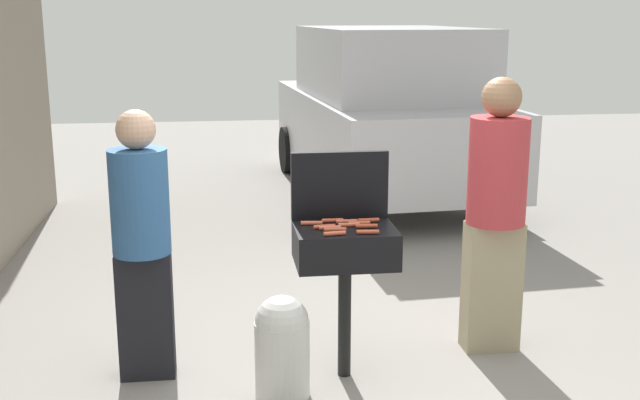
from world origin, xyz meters
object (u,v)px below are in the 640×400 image
Objects in this scene: hot_dog_3 at (347,221)px; person_left at (142,236)px; hot_dog_7 at (368,232)px; parked_minivan at (385,111)px; hot_dog_4 at (335,230)px; hot_dog_6 at (368,220)px; hot_dog_9 at (335,233)px; bbq_grill at (345,251)px; hot_dog_1 at (333,220)px; propane_tank at (282,345)px; hot_dog_10 at (324,227)px; hot_dog_2 at (359,223)px; person_right at (496,206)px; hot_dog_11 at (330,228)px; hot_dog_0 at (349,225)px; hot_dog_8 at (366,226)px; hot_dog_5 at (312,223)px.

person_left is (-1.23, 0.06, -0.06)m from hot_dog_3.
parked_minivan is (1.18, 4.99, 0.07)m from hot_dog_7.
hot_dog_4 is 0.30m from hot_dog_6.
parked_minivan is (1.37, 5.00, 0.07)m from hot_dog_9.
hot_dog_1 reaches higher than bbq_grill.
person_left is at bearing 166.86° from hot_dog_7.
propane_tank is at bearing -14.51° from person_left.
hot_dog_9 is 0.16m from hot_dog_10.
hot_dog_2 is at bearing 6.09° from person_left.
hot_dog_7 is 0.07× the size of person_right.
person_left is (-1.31, 0.31, -0.06)m from hot_dog_7.
parked_minivan reaches higher than hot_dog_9.
hot_dog_10 is at bearing -166.59° from hot_dog_2.
hot_dog_4 is at bearing -61.48° from hot_dog_11.
propane_tank is (-0.43, -0.32, -0.64)m from hot_dog_3.
hot_dog_1 is 0.81m from propane_tank.
hot_dog_10 is 0.08× the size of person_left.
person_right is at bearing 19.16° from propane_tank.
propane_tank is at bearing -150.50° from hot_dog_0.
hot_dog_1 and hot_dog_4 have the same top height.
person_left is (-1.11, 0.19, -0.06)m from hot_dog_11.
person_left is at bearing 177.22° from hot_dog_3.
hot_dog_10 is at bearing 69.65° from parked_minivan.
hot_dog_4 is 0.07× the size of person_right.
person_left reaches higher than hot_dog_2.
hot_dog_3 and hot_dog_4 have the same top height.
hot_dog_3 and hot_dog_9 have the same top height.
parked_minivan reaches higher than hot_dog_7.
parked_minivan is at bearing 75.36° from hot_dog_0.
hot_dog_6 is at bearing 20.89° from hot_dog_10.
hot_dog_8 is 5.00m from parked_minivan.
hot_dog_7 and hot_dog_10 have the same top height.
person_left is at bearing 164.40° from hot_dog_9.
bbq_grill is 0.67m from propane_tank.
hot_dog_1 is at bearing 114.17° from bbq_grill.
hot_dog_0 is 1.00× the size of hot_dog_3.
hot_dog_2 is 0.20m from hot_dog_7.
parked_minivan reaches higher than propane_tank.
person_right is at bearing 14.29° from hot_dog_0.
person_left is (-1.11, 0.31, -0.06)m from hot_dog_9.
hot_dog_8 is at bearing 20.78° from propane_tank.
person_left reaches higher than hot_dog_7.
hot_dog_1 is 0.21m from hot_dog_4.
hot_dog_3 is at bearing 71.02° from parked_minivan.
hot_dog_9 reaches higher than bbq_grill.
hot_dog_8 is at bearing -67.83° from hot_dog_2.
hot_dog_2 and hot_dog_4 have the same top height.
hot_dog_2 reaches higher than propane_tank.
person_right is (1.00, 0.18, 0.02)m from hot_dog_3.
hot_dog_5 and hot_dog_9 have the same top height.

